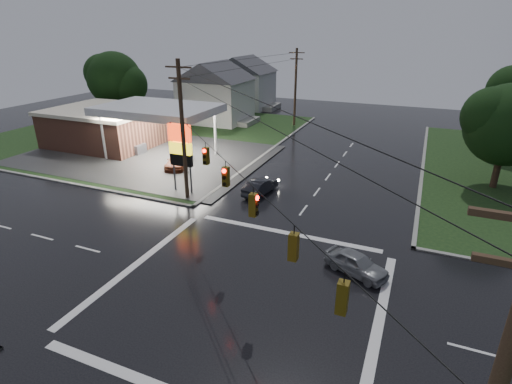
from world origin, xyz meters
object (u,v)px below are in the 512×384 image
at_px(house_near, 216,91).
at_px(car_pump, 178,160).
at_px(utility_pole_n, 295,86).
at_px(gas_station, 114,125).
at_px(tree_ne_near, 510,126).
at_px(utility_pole_nw, 183,130).
at_px(house_far, 244,81).
at_px(car_north, 260,186).
at_px(car_crossing, 356,263).
at_px(pylon_sign, 180,147).
at_px(tree_nw_behind, 115,79).

xyz_separation_m(house_near, car_pump, (6.33, -20.01, -3.73)).
bearing_deg(utility_pole_n, house_near, -170.09).
height_order(gas_station, tree_ne_near, tree_ne_near).
height_order(utility_pole_nw, house_near, utility_pole_nw).
relative_size(house_far, car_pump, 2.37).
height_order(utility_pole_nw, car_north, utility_pole_nw).
height_order(gas_station, utility_pole_nw, utility_pole_nw).
distance_m(tree_ne_near, car_crossing, 20.70).
bearing_deg(pylon_sign, house_near, 112.28).
distance_m(utility_pole_n, tree_ne_near, 28.55).
relative_size(utility_pole_n, tree_nw_behind, 1.05).
bearing_deg(car_pump, car_crossing, -49.94).
bearing_deg(car_north, car_crossing, 144.71).
relative_size(utility_pole_nw, car_crossing, 2.93).
height_order(tree_nw_behind, car_crossing, tree_nw_behind).
relative_size(tree_nw_behind, car_north, 2.50).
bearing_deg(car_pump, house_far, 84.14).
bearing_deg(utility_pole_nw, tree_ne_near, 27.86).
xyz_separation_m(tree_nw_behind, tree_ne_near, (47.98, -8.00, -0.62)).
xyz_separation_m(pylon_sign, tree_ne_near, (24.64, 11.49, 1.55)).
xyz_separation_m(pylon_sign, car_north, (6.15, 2.27, -3.35)).
xyz_separation_m(pylon_sign, house_far, (-11.45, 37.50, 0.39)).
xyz_separation_m(gas_station, house_near, (4.73, 16.30, 1.86)).
height_order(car_crossing, car_pump, car_pump).
xyz_separation_m(house_far, tree_ne_near, (36.09, -26.01, 1.16)).
bearing_deg(utility_pole_nw, car_crossing, -20.56).
relative_size(house_near, car_crossing, 2.94).
distance_m(car_crossing, car_pump, 23.19).
relative_size(pylon_sign, car_crossing, 1.60).
bearing_deg(tree_nw_behind, utility_pole_n, 18.21).
bearing_deg(utility_pole_n, pylon_sign, -92.08).
relative_size(utility_pole_n, house_far, 0.95).
xyz_separation_m(utility_pole_n, tree_nw_behind, (-24.34, -8.01, 0.71)).
relative_size(utility_pole_n, tree_ne_near, 1.17).
xyz_separation_m(car_crossing, car_pump, (-19.84, 12.01, 0.04)).
bearing_deg(tree_nw_behind, pylon_sign, -39.87).
relative_size(utility_pole_nw, utility_pole_n, 1.05).
bearing_deg(house_near, pylon_sign, -67.72).
distance_m(utility_pole_nw, car_north, 7.92).
xyz_separation_m(utility_pole_nw, house_near, (-11.45, 26.50, -1.32)).
relative_size(gas_station, car_pump, 5.62).
relative_size(gas_station, house_near, 2.37).
relative_size(gas_station, car_north, 6.55).
distance_m(house_far, car_north, 39.56).
bearing_deg(car_crossing, gas_station, 86.90).
bearing_deg(pylon_sign, tree_nw_behind, 140.13).
relative_size(tree_ne_near, car_crossing, 2.39).
relative_size(house_far, tree_nw_behind, 1.10).
bearing_deg(tree_ne_near, tree_nw_behind, 170.53).
bearing_deg(car_pump, gas_station, 142.68).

